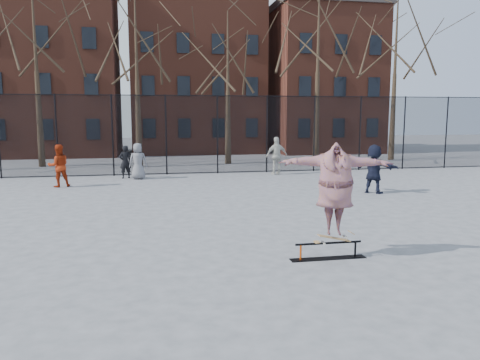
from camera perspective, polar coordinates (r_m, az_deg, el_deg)
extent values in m
plane|color=#5C5C61|center=(11.41, 0.46, -7.54)|extent=(100.00, 100.00, 0.00)
cube|color=black|center=(10.31, 10.68, -9.37)|extent=(1.66, 0.25, 0.01)
cylinder|color=#E74E0D|center=(10.06, 7.40, -8.75)|extent=(0.04, 0.04, 0.34)
cylinder|color=black|center=(10.50, 13.87, -8.21)|extent=(0.04, 0.04, 0.34)
cylinder|color=black|center=(10.22, 10.73, -7.57)|extent=(1.47, 0.05, 0.05)
imported|color=#463B93|center=(10.03, 11.54, -1.50)|extent=(2.49, 1.21, 1.95)
imported|color=slate|center=(22.48, -12.33, 2.27)|extent=(0.85, 0.56, 1.71)
imported|color=black|center=(22.92, -13.82, 2.16)|extent=(0.66, 0.53, 1.57)
imported|color=#9E290D|center=(21.05, -21.23, 1.62)|extent=(1.04, 0.92, 1.79)
imported|color=beige|center=(23.70, 4.50, 2.97)|extent=(1.15, 0.55, 1.90)
imported|color=black|center=(18.83, 16.03, 1.33)|extent=(1.65, 1.63, 1.90)
cylinder|color=black|center=(24.21, -21.44, 5.03)|extent=(0.07, 0.07, 4.00)
cylinder|color=black|center=(23.87, -15.28, 5.27)|extent=(0.07, 0.07, 4.00)
cylinder|color=black|center=(23.81, -9.00, 5.45)|extent=(0.07, 0.07, 4.00)
cylinder|color=black|center=(24.03, -2.77, 5.56)|extent=(0.07, 0.07, 4.00)
cylinder|color=black|center=(24.53, 3.29, 5.61)|extent=(0.07, 0.07, 4.00)
cylinder|color=black|center=(25.28, 9.04, 5.60)|extent=(0.07, 0.07, 4.00)
cylinder|color=black|center=(26.27, 14.41, 5.54)|extent=(0.07, 0.07, 4.00)
cylinder|color=black|center=(27.48, 19.35, 5.44)|extent=(0.07, 0.07, 4.00)
cylinder|color=black|center=(28.86, 23.84, 5.31)|extent=(0.07, 0.07, 4.00)
cube|color=black|center=(23.89, -5.63, 5.52)|extent=(34.00, 0.01, 4.00)
cylinder|color=black|center=(23.88, -5.70, 10.22)|extent=(34.00, 0.04, 0.04)
cone|color=black|center=(29.28, -23.43, 5.97)|extent=(0.40, 0.40, 4.62)
cone|color=black|center=(27.30, -12.63, 6.34)|extent=(0.40, 0.40, 4.62)
cone|color=black|center=(28.96, -1.54, 6.62)|extent=(0.40, 0.40, 4.62)
cone|color=black|center=(29.10, 9.70, 6.52)|extent=(0.40, 0.40, 4.62)
cone|color=black|center=(32.58, 18.06, 6.40)|extent=(0.40, 0.40, 4.62)
cube|color=#5D2B1E|center=(37.52, -21.75, 12.05)|extent=(9.00, 7.00, 12.00)
cube|color=#5D2B1E|center=(37.11, -5.22, 13.41)|extent=(10.00, 7.00, 13.00)
cube|color=#5D2B1E|center=(39.29, 9.79, 11.57)|extent=(8.00, 7.00, 11.00)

